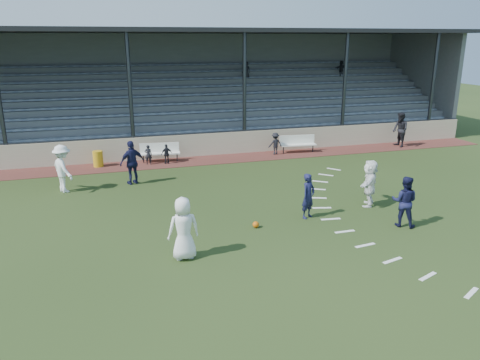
% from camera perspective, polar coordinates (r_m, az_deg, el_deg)
% --- Properties ---
extents(ground, '(90.00, 90.00, 0.00)m').
position_cam_1_polar(ground, '(14.72, 2.83, -7.57)').
color(ground, '#253716').
rests_on(ground, ground).
extents(cinder_track, '(34.00, 2.00, 0.02)m').
position_cam_1_polar(cinder_track, '(24.32, -5.44, 2.33)').
color(cinder_track, '#512520').
rests_on(cinder_track, ground).
extents(retaining_wall, '(34.00, 0.18, 1.20)m').
position_cam_1_polar(retaining_wall, '(25.18, -5.95, 4.20)').
color(retaining_wall, beige).
rests_on(retaining_wall, ground).
extents(bench_left, '(2.03, 0.68, 0.95)m').
position_cam_1_polar(bench_left, '(24.32, -9.75, 3.56)').
color(bench_left, white).
rests_on(bench_left, cinder_track).
extents(bench_right, '(2.03, 0.64, 0.95)m').
position_cam_1_polar(bench_right, '(26.14, 7.03, 4.60)').
color(bench_right, white).
rests_on(bench_right, cinder_track).
extents(trash_bin, '(0.49, 0.49, 0.78)m').
position_cam_1_polar(trash_bin, '(24.07, -16.92, 2.49)').
color(trash_bin, gold).
rests_on(trash_bin, cinder_track).
extents(football, '(0.22, 0.22, 0.22)m').
position_cam_1_polar(football, '(15.73, 1.94, -5.45)').
color(football, '#C75B0B').
rests_on(football, ground).
extents(player_white_lead, '(0.93, 0.64, 1.84)m').
position_cam_1_polar(player_white_lead, '(13.42, -6.90, -5.89)').
color(player_white_lead, white).
rests_on(player_white_lead, ground).
extents(player_navy_lead, '(0.70, 0.63, 1.61)m').
position_cam_1_polar(player_navy_lead, '(16.53, 8.33, -1.94)').
color(player_navy_lead, '#16183D').
rests_on(player_navy_lead, ground).
extents(player_navy_mid, '(1.07, 1.04, 1.74)m').
position_cam_1_polar(player_navy_mid, '(16.55, 19.40, -2.49)').
color(player_navy_mid, '#16183D').
rests_on(player_navy_mid, ground).
extents(player_white_wing, '(1.23, 1.47, 1.97)m').
position_cam_1_polar(player_white_wing, '(20.42, -20.78, 1.30)').
color(player_white_wing, white).
rests_on(player_white_wing, ground).
extents(player_navy_wing, '(1.21, 0.84, 1.91)m').
position_cam_1_polar(player_navy_wing, '(20.70, -13.00, 2.09)').
color(player_navy_wing, '#16183D').
rests_on(player_navy_wing, ground).
extents(player_white_back, '(1.42, 1.63, 1.78)m').
position_cam_1_polar(player_white_back, '(18.20, 15.53, -0.35)').
color(player_white_back, white).
rests_on(player_white_back, ground).
extents(official, '(0.79, 0.99, 1.99)m').
position_cam_1_polar(official, '(28.77, 18.95, 5.82)').
color(official, black).
rests_on(official, cinder_track).
extents(sub_left_near, '(0.41, 0.31, 1.00)m').
position_cam_1_polar(sub_left_near, '(23.84, -11.12, 3.05)').
color(sub_left_near, black).
rests_on(sub_left_near, cinder_track).
extents(sub_left_far, '(0.62, 0.36, 0.99)m').
position_cam_1_polar(sub_left_far, '(23.84, -8.93, 3.16)').
color(sub_left_far, black).
rests_on(sub_left_far, cinder_track).
extents(sub_right, '(0.80, 0.51, 1.19)m').
position_cam_1_polar(sub_right, '(25.51, 4.32, 4.45)').
color(sub_right, black).
rests_on(sub_right, cinder_track).
extents(grandstand, '(34.60, 9.00, 6.61)m').
position_cam_1_polar(grandstand, '(29.48, -7.81, 9.15)').
color(grandstand, slate).
rests_on(grandstand, ground).
extents(penalty_arc, '(3.89, 14.63, 0.01)m').
position_cam_1_polar(penalty_arc, '(16.46, 16.55, -5.54)').
color(penalty_arc, white).
rests_on(penalty_arc, ground).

